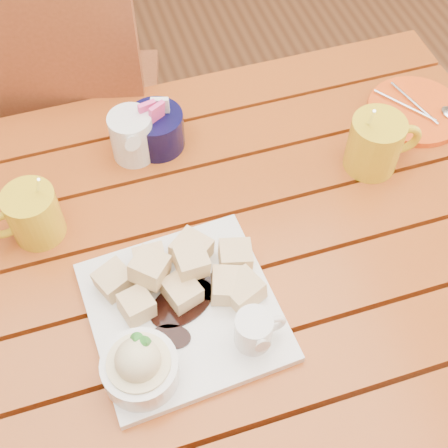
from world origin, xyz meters
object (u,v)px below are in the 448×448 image
object	(u,v)px
coffee_mug_left	(32,214)
orange_saucer	(416,111)
table	(192,288)
coffee_mug_right	(376,143)
chair_far	(54,126)
dessert_plate	(176,317)

from	to	relation	value
coffee_mug_left	orange_saucer	xyz separation A→B (m)	(0.71, 0.06, -0.04)
table	coffee_mug_right	size ratio (longest dim) A/B	7.87
table	orange_saucer	bearing A→B (deg)	19.68
table	coffee_mug_left	xyz separation A→B (m)	(-0.22, 0.12, 0.16)
coffee_mug_left	chair_far	world-z (taller)	chair_far
chair_far	coffee_mug_left	bearing A→B (deg)	98.56
orange_saucer	coffee_mug_right	bearing A→B (deg)	-146.75
orange_saucer	chair_far	bearing A→B (deg)	149.88
dessert_plate	chair_far	distance (m)	0.72
coffee_mug_left	dessert_plate	bearing A→B (deg)	-61.32
table	chair_far	xyz separation A→B (m)	(-0.18, 0.56, -0.10)
coffee_mug_right	orange_saucer	bearing A→B (deg)	38.31
dessert_plate	orange_saucer	bearing A→B (deg)	28.19
chair_far	coffee_mug_right	bearing A→B (deg)	152.54
dessert_plate	coffee_mug_right	xyz separation A→B (m)	(0.40, 0.20, 0.02)
chair_far	dessert_plate	bearing A→B (deg)	114.79
coffee_mug_left	coffee_mug_right	size ratio (longest dim) A/B	0.91
dessert_plate	coffee_mug_left	size ratio (longest dim) A/B	2.04
chair_far	table	bearing A→B (deg)	121.76
table	chair_far	distance (m)	0.59
table	orange_saucer	xyz separation A→B (m)	(0.49, 0.17, 0.11)
coffee_mug_right	chair_far	bearing A→B (deg)	143.25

